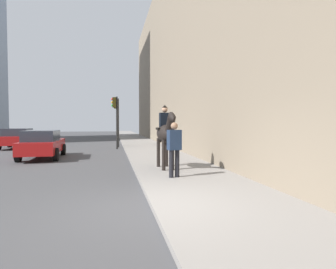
# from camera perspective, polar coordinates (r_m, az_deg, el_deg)

# --- Properties ---
(sidewalk_slab) EXTENTS (120.00, 3.26, 0.12)m
(sidewalk_slab) POSITION_cam_1_polar(r_m,az_deg,el_deg) (6.49, 11.40, -13.24)
(sidewalk_slab) COLOR gray
(sidewalk_slab) RESTS_ON ground
(mounted_horse_near) EXTENTS (2.15, 0.64, 2.36)m
(mounted_horse_near) POSITION_cam_1_polar(r_m,az_deg,el_deg) (10.44, -0.48, 0.38)
(mounted_horse_near) COLOR black
(mounted_horse_near) RESTS_ON sidewalk_slab
(pedestrian_greeting) EXTENTS (0.33, 0.44, 1.70)m
(pedestrian_greeting) POSITION_cam_1_polar(r_m,az_deg,el_deg) (8.77, 1.26, -2.29)
(pedestrian_greeting) COLOR black
(pedestrian_greeting) RESTS_ON sidewalk_slab
(car_near_lane) EXTENTS (3.97, 2.19, 1.44)m
(car_near_lane) POSITION_cam_1_polar(r_m,az_deg,el_deg) (22.96, -27.84, -0.62)
(car_near_lane) COLOR maroon
(car_near_lane) RESTS_ON ground
(car_mid_lane) EXTENTS (4.31, 1.98, 1.44)m
(car_mid_lane) POSITION_cam_1_polar(r_m,az_deg,el_deg) (15.81, -23.86, -1.69)
(car_mid_lane) COLOR maroon
(car_mid_lane) RESTS_ON ground
(traffic_light_near_curb) EXTENTS (0.20, 0.44, 3.66)m
(traffic_light_near_curb) POSITION_cam_1_polar(r_m,az_deg,el_deg) (20.13, -10.48, 4.10)
(traffic_light_near_curb) COLOR black
(traffic_light_near_curb) RESTS_ON ground
(traffic_light_far_curb) EXTENTS (0.20, 0.44, 3.65)m
(traffic_light_far_curb) POSITION_cam_1_polar(r_m,az_deg,el_deg) (21.61, -10.21, 3.96)
(traffic_light_far_curb) COLOR black
(traffic_light_far_curb) RESTS_ON ground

